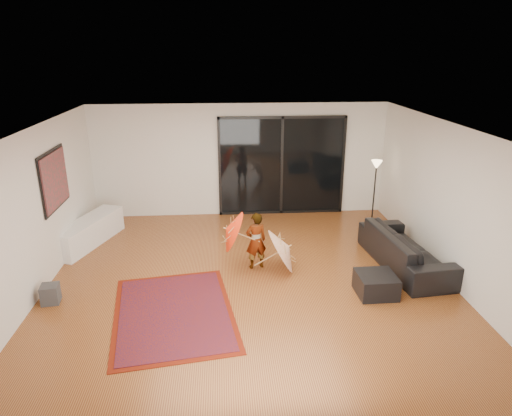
{
  "coord_description": "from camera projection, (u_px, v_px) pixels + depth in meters",
  "views": [
    {
      "loc": [
        -0.43,
        -7.19,
        3.9
      ],
      "look_at": [
        0.17,
        0.75,
        1.1
      ],
      "focal_mm": 32.0,
      "sensor_mm": 36.0,
      "label": 1
    }
  ],
  "objects": [
    {
      "name": "wall_back",
      "position": [
        240.0,
        160.0,
        10.93
      ],
      "size": [
        7.0,
        0.0,
        7.0
      ],
      "primitive_type": "plane",
      "rotation": [
        1.57,
        0.0,
        0.0
      ],
      "color": "silver",
      "rests_on": "floor"
    },
    {
      "name": "ottoman",
      "position": [
        376.0,
        284.0,
        7.59
      ],
      "size": [
        0.64,
        0.64,
        0.36
      ],
      "primitive_type": "cube",
      "rotation": [
        0.0,
        0.0,
        0.02
      ],
      "color": "black",
      "rests_on": "floor"
    },
    {
      "name": "ceiling",
      "position": [
        249.0,
        128.0,
        7.19
      ],
      "size": [
        7.0,
        7.0,
        0.0
      ],
      "primitive_type": "plane",
      "rotation": [
        3.14,
        0.0,
        0.0
      ],
      "color": "white",
      "rests_on": "wall_back"
    },
    {
      "name": "speaker",
      "position": [
        50.0,
        294.0,
        7.34
      ],
      "size": [
        0.3,
        0.3,
        0.31
      ],
      "primitive_type": "cube",
      "rotation": [
        0.0,
        0.0,
        0.13
      ],
      "color": "#424244",
      "rests_on": "floor"
    },
    {
      "name": "sliding_door",
      "position": [
        282.0,
        166.0,
        11.02
      ],
      "size": [
        3.06,
        0.07,
        2.4
      ],
      "color": "black",
      "rests_on": "wall_back"
    },
    {
      "name": "painting",
      "position": [
        55.0,
        180.0,
        8.23
      ],
      "size": [
        0.04,
        1.28,
        1.08
      ],
      "color": "black",
      "rests_on": "wall_left"
    },
    {
      "name": "wall_right",
      "position": [
        451.0,
        204.0,
        7.89
      ],
      "size": [
        0.0,
        7.0,
        7.0
      ],
      "primitive_type": "plane",
      "rotation": [
        1.57,
        0.0,
        -1.57
      ],
      "color": "silver",
      "rests_on": "floor"
    },
    {
      "name": "child",
      "position": [
        256.0,
        241.0,
        8.4
      ],
      "size": [
        0.45,
        0.36,
        1.08
      ],
      "primitive_type": "imported",
      "rotation": [
        0.0,
        0.0,
        3.41
      ],
      "color": "#999999",
      "rests_on": "floor"
    },
    {
      "name": "floor",
      "position": [
        250.0,
        281.0,
        8.09
      ],
      "size": [
        7.0,
        7.0,
        0.0
      ],
      "primitive_type": "plane",
      "color": "#975A29",
      "rests_on": "ground"
    },
    {
      "name": "floor_lamp",
      "position": [
        376.0,
        174.0,
        10.52
      ],
      "size": [
        0.25,
        0.25,
        1.47
      ],
      "color": "black",
      "rests_on": "floor"
    },
    {
      "name": "persian_rug",
      "position": [
        174.0,
        313.0,
        7.09
      ],
      "size": [
        2.15,
        2.75,
        0.02
      ],
      "rotation": [
        0.0,
        0.0,
        0.15
      ],
      "color": "#5D1407",
      "rests_on": "floor"
    },
    {
      "name": "media_console",
      "position": [
        89.0,
        232.0,
        9.52
      ],
      "size": [
        1.09,
        1.98,
        0.54
      ],
      "primitive_type": "cube",
      "rotation": [
        0.0,
        0.0,
        -0.34
      ],
      "color": "white",
      "rests_on": "floor"
    },
    {
      "name": "wall_front",
      "position": [
        272.0,
        331.0,
        4.35
      ],
      "size": [
        7.0,
        0.0,
        7.0
      ],
      "primitive_type": "plane",
      "rotation": [
        -1.57,
        0.0,
        0.0
      ],
      "color": "silver",
      "rests_on": "floor"
    },
    {
      "name": "sofa",
      "position": [
        405.0,
        249.0,
        8.53
      ],
      "size": [
        1.15,
        2.41,
        0.68
      ],
      "primitive_type": "imported",
      "rotation": [
        0.0,
        0.0,
        1.67
      ],
      "color": "black",
      "rests_on": "floor"
    },
    {
      "name": "parasol_white",
      "position": [
        289.0,
        245.0,
        8.32
      ],
      "size": [
        0.61,
        0.89,
        0.95
      ],
      "rotation": [
        0.0,
        1.05,
        0.0
      ],
      "color": "white",
      "rests_on": "floor"
    },
    {
      "name": "parasol_orange",
      "position": [
        226.0,
        233.0,
        8.25
      ],
      "size": [
        0.48,
        0.78,
        0.84
      ],
      "rotation": [
        0.0,
        -1.14,
        0.0
      ],
      "color": "#FE320D",
      "rests_on": "child"
    },
    {
      "name": "wall_left",
      "position": [
        34.0,
        214.0,
        7.39
      ],
      "size": [
        0.0,
        7.0,
        7.0
      ],
      "primitive_type": "plane",
      "rotation": [
        1.57,
        0.0,
        1.57
      ],
      "color": "silver",
      "rests_on": "floor"
    }
  ]
}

